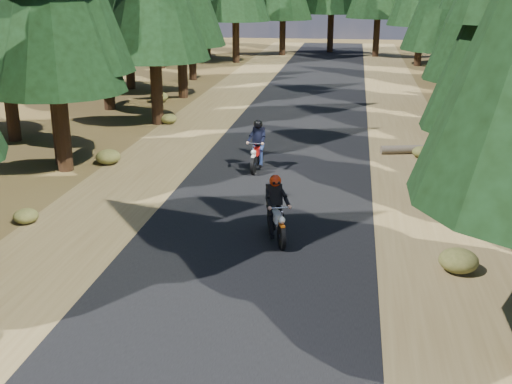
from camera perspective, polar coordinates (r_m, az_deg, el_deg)
ground at (r=15.06m, az=-0.86°, el=-5.75°), size 120.00×120.00×0.00m
road at (r=19.69m, az=1.53°, el=0.13°), size 6.00×100.00×0.01m
shoulder_l at (r=20.73m, az=-11.18°, el=0.71°), size 3.20×100.00×0.01m
shoulder_r at (r=19.69m, az=14.94°, el=-0.51°), size 3.20×100.00×0.01m
log_near at (r=25.28m, az=17.87°, el=3.70°), size 6.10×1.69×0.32m
understory_shrubs at (r=20.69m, az=5.87°, el=1.74°), size 16.63×30.27×0.69m
rider_lead at (r=15.80m, az=1.82°, el=-2.43°), size 1.13×1.90×1.63m
rider_follow at (r=21.76m, az=0.10°, el=3.44°), size 0.65×1.91×1.69m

